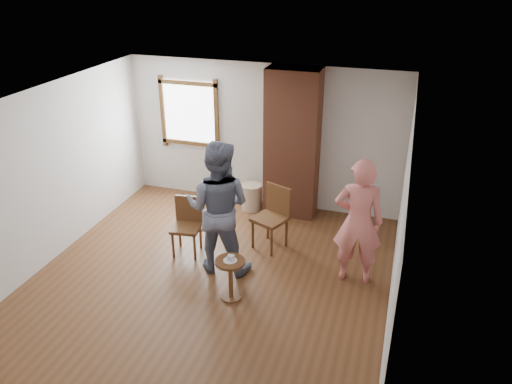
{
  "coord_description": "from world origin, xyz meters",
  "views": [
    {
      "loc": [
        2.41,
        -5.37,
        4.24
      ],
      "look_at": [
        0.48,
        0.8,
        1.15
      ],
      "focal_mm": 35.0,
      "sensor_mm": 36.0,
      "label": 1
    }
  ],
  "objects_px": {
    "stoneware_crock": "(251,197)",
    "side_table": "(230,273)",
    "person_pink": "(358,222)",
    "dining_chair_right": "(273,214)",
    "man": "(218,208)",
    "dining_chair_left": "(187,222)"
  },
  "relations": [
    {
      "from": "side_table",
      "to": "dining_chair_right",
      "type": "bearing_deg",
      "value": 83.52
    },
    {
      "from": "stoneware_crock",
      "to": "person_pink",
      "type": "relative_size",
      "value": 0.26
    },
    {
      "from": "dining_chair_right",
      "to": "side_table",
      "type": "bearing_deg",
      "value": -73.67
    },
    {
      "from": "stoneware_crock",
      "to": "man",
      "type": "relative_size",
      "value": 0.24
    },
    {
      "from": "stoneware_crock",
      "to": "dining_chair_right",
      "type": "xyz_separation_m",
      "value": [
        0.71,
        -1.1,
        0.32
      ]
    },
    {
      "from": "stoneware_crock",
      "to": "dining_chair_right",
      "type": "relative_size",
      "value": 0.48
    },
    {
      "from": "stoneware_crock",
      "to": "person_pink",
      "type": "distance_m",
      "value": 2.74
    },
    {
      "from": "side_table",
      "to": "man",
      "type": "relative_size",
      "value": 0.3
    },
    {
      "from": "side_table",
      "to": "man",
      "type": "height_order",
      "value": "man"
    },
    {
      "from": "dining_chair_right",
      "to": "side_table",
      "type": "relative_size",
      "value": 1.68
    },
    {
      "from": "man",
      "to": "dining_chair_left",
      "type": "bearing_deg",
      "value": -27.27
    },
    {
      "from": "dining_chair_left",
      "to": "side_table",
      "type": "height_order",
      "value": "dining_chair_left"
    },
    {
      "from": "dining_chair_left",
      "to": "person_pink",
      "type": "height_order",
      "value": "person_pink"
    },
    {
      "from": "stoneware_crock",
      "to": "dining_chair_left",
      "type": "height_order",
      "value": "dining_chair_left"
    },
    {
      "from": "stoneware_crock",
      "to": "side_table",
      "type": "height_order",
      "value": "side_table"
    },
    {
      "from": "person_pink",
      "to": "side_table",
      "type": "bearing_deg",
      "value": 26.27
    },
    {
      "from": "person_pink",
      "to": "man",
      "type": "bearing_deg",
      "value": 3.01
    },
    {
      "from": "person_pink",
      "to": "dining_chair_left",
      "type": "bearing_deg",
      "value": -5.26
    },
    {
      "from": "dining_chair_right",
      "to": "man",
      "type": "height_order",
      "value": "man"
    },
    {
      "from": "stoneware_crock",
      "to": "side_table",
      "type": "bearing_deg",
      "value": -78.19
    },
    {
      "from": "dining_chair_right",
      "to": "man",
      "type": "relative_size",
      "value": 0.5
    },
    {
      "from": "stoneware_crock",
      "to": "side_table",
      "type": "relative_size",
      "value": 0.8
    }
  ]
}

